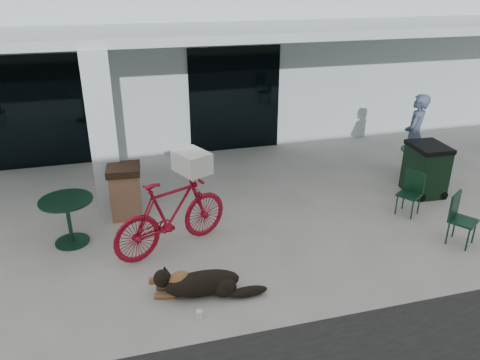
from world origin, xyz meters
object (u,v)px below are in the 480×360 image
object	(u,v)px
trash_receptacle	(126,191)
wheeled_bin	(426,169)
dog	(203,282)
cafe_table_far	(415,163)
cafe_chair_far_b	(409,194)
bicycle	(172,214)
cafe_chair_far_a	(463,220)
person	(414,135)
cafe_table_near	(69,221)

from	to	relation	value
trash_receptacle	wheeled_bin	bearing A→B (deg)	-5.53
dog	cafe_table_far	size ratio (longest dim) A/B	1.74
wheeled_bin	cafe_table_far	bearing A→B (deg)	71.13
cafe_table_far	cafe_chair_far_b	world-z (taller)	cafe_chair_far_b
bicycle	cafe_table_far	size ratio (longest dim) A/B	2.95
cafe_chair_far_a	trash_receptacle	bearing A→B (deg)	121.93
dog	trash_receptacle	size ratio (longest dim) A/B	1.22
dog	cafe_chair_far_b	world-z (taller)	cafe_chair_far_b
dog	trash_receptacle	bearing A→B (deg)	121.64
cafe_chair_far_a	person	xyz separation A→B (m)	(0.96, 2.98, 0.50)
dog	trash_receptacle	xyz separation A→B (m)	(-0.95, 2.80, 0.31)
bicycle	wheeled_bin	bearing A→B (deg)	-105.95
person	trash_receptacle	bearing A→B (deg)	-38.93
cafe_table_far	wheeled_bin	size ratio (longest dim) A/B	0.67
cafe_chair_far_b	person	world-z (taller)	person
cafe_chair_far_b	person	distance (m)	2.21
cafe_chair_far_a	wheeled_bin	size ratio (longest dim) A/B	0.83
cafe_chair_far_a	wheeled_bin	world-z (taller)	wheeled_bin
wheeled_bin	cafe_table_near	bearing A→B (deg)	-175.31
cafe_table_far	trash_receptacle	xyz separation A→B (m)	(-6.53, -0.20, 0.18)
cafe_chair_far_b	person	size ratio (longest dim) A/B	0.45
cafe_table_near	cafe_chair_far_b	size ratio (longest dim) A/B	1.04
cafe_chair_far_a	person	bearing A→B (deg)	38.92
cafe_table_far	trash_receptacle	world-z (taller)	trash_receptacle
cafe_chair_far_b	trash_receptacle	distance (m)	5.49
dog	cafe_table_far	distance (m)	6.34
trash_receptacle	dog	bearing A→B (deg)	-71.28
person	wheeled_bin	distance (m)	1.13
cafe_table_near	wheeled_bin	world-z (taller)	wheeled_bin
trash_receptacle	cafe_chair_far_b	bearing A→B (deg)	-14.45
bicycle	cafe_table_near	xyz separation A→B (m)	(-1.71, 0.63, -0.23)
cafe_table_near	cafe_table_far	xyz separation A→B (m)	(7.53, 0.97, -0.08)
cafe_chair_far_a	cafe_chair_far_b	size ratio (longest dim) A/B	1.06
cafe_chair_far_b	trash_receptacle	xyz separation A→B (m)	(-5.32, 1.37, 0.09)
bicycle	person	bearing A→B (deg)	-97.07
cafe_chair_far_b	wheeled_bin	distance (m)	1.18
cafe_chair_far_a	wheeled_bin	xyz separation A→B (m)	(0.63, 1.98, 0.09)
bicycle	cafe_chair_far_b	distance (m)	4.61
dog	cafe_table_near	xyz separation A→B (m)	(-1.95, 2.03, 0.21)
cafe_table_far	cafe_chair_far_a	world-z (taller)	cafe_chair_far_a
cafe_table_far	person	distance (m)	0.65
cafe_table_far	wheeled_bin	world-z (taller)	wheeled_bin
bicycle	person	distance (m)	6.11
bicycle	dog	world-z (taller)	bicycle
cafe_table_near	cafe_chair_far_a	bearing A→B (deg)	-15.47
dog	wheeled_bin	distance (m)	5.70
cafe_table_far	bicycle	bearing A→B (deg)	-164.63
cafe_chair_far_a	person	world-z (taller)	person
cafe_table_far	cafe_chair_far_b	size ratio (longest dim) A/B	0.85
cafe_chair_far_b	bicycle	bearing A→B (deg)	-122.56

